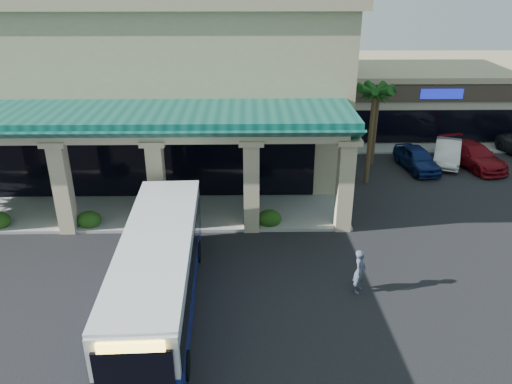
{
  "coord_description": "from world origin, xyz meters",
  "views": [
    {
      "loc": [
        1.35,
        -16.68,
        11.96
      ],
      "look_at": [
        1.72,
        4.86,
        2.2
      ],
      "focal_mm": 35.0,
      "sensor_mm": 36.0,
      "label": 1
    }
  ],
  "objects_px": {
    "transit_bus": "(159,274)",
    "pedestrian": "(360,271)",
    "car_silver": "(417,158)",
    "car_white": "(447,152)",
    "car_red": "(473,155)"
  },
  "relations": [
    {
      "from": "transit_bus",
      "to": "pedestrian",
      "type": "bearing_deg",
      "value": 5.12
    },
    {
      "from": "car_silver",
      "to": "car_white",
      "type": "distance_m",
      "value": 2.6
    },
    {
      "from": "transit_bus",
      "to": "car_white",
      "type": "distance_m",
      "value": 22.5
    },
    {
      "from": "pedestrian",
      "to": "car_red",
      "type": "distance_m",
      "value": 17.11
    },
    {
      "from": "car_silver",
      "to": "car_red",
      "type": "bearing_deg",
      "value": -1.07
    },
    {
      "from": "transit_bus",
      "to": "car_silver",
      "type": "relative_size",
      "value": 2.59
    },
    {
      "from": "car_white",
      "to": "car_red",
      "type": "distance_m",
      "value": 1.59
    },
    {
      "from": "pedestrian",
      "to": "car_silver",
      "type": "xyz_separation_m",
      "value": [
        6.44,
        13.19,
        -0.2
      ]
    },
    {
      "from": "transit_bus",
      "to": "pedestrian",
      "type": "distance_m",
      "value": 7.81
    },
    {
      "from": "pedestrian",
      "to": "car_white",
      "type": "xyz_separation_m",
      "value": [
        8.8,
        14.28,
        -0.19
      ]
    },
    {
      "from": "pedestrian",
      "to": "car_red",
      "type": "height_order",
      "value": "pedestrian"
    },
    {
      "from": "pedestrian",
      "to": "car_red",
      "type": "relative_size",
      "value": 0.36
    },
    {
      "from": "transit_bus",
      "to": "pedestrian",
      "type": "xyz_separation_m",
      "value": [
        7.73,
        0.96,
        -0.61
      ]
    },
    {
      "from": "car_white",
      "to": "car_red",
      "type": "bearing_deg",
      "value": -0.32
    },
    {
      "from": "car_silver",
      "to": "car_red",
      "type": "xyz_separation_m",
      "value": [
        3.84,
        0.49,
        0.02
      ]
    }
  ]
}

